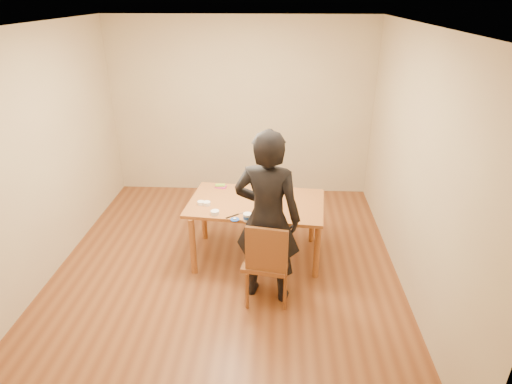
{
  "coord_description": "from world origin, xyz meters",
  "views": [
    {
      "loc": [
        0.57,
        -4.19,
        2.99
      ],
      "look_at": [
        0.34,
        0.24,
        0.9
      ],
      "focal_mm": 30.0,
      "sensor_mm": 36.0,
      "label": 1
    }
  ],
  "objects_px": {
    "dining_chair": "(267,261)",
    "person": "(267,219)",
    "cake_plate": "(262,195)",
    "cake": "(262,192)",
    "dining_table": "(256,203)"
  },
  "relations": [
    {
      "from": "dining_chair",
      "to": "person",
      "type": "xyz_separation_m",
      "value": [
        0.0,
        0.05,
        0.48
      ]
    },
    {
      "from": "cake_plate",
      "to": "cake",
      "type": "xyz_separation_m",
      "value": [
        -0.0,
        -0.0,
        0.05
      ]
    },
    {
      "from": "person",
      "to": "cake_plate",
      "type": "bearing_deg",
      "value": -72.73
    },
    {
      "from": "dining_table",
      "to": "dining_chair",
      "type": "xyz_separation_m",
      "value": [
        0.15,
        -0.78,
        -0.28
      ]
    },
    {
      "from": "dining_chair",
      "to": "person",
      "type": "distance_m",
      "value": 0.48
    },
    {
      "from": "dining_table",
      "to": "cake",
      "type": "relative_size",
      "value": 6.76
    },
    {
      "from": "cake",
      "to": "person",
      "type": "bearing_deg",
      "value": -84.5
    },
    {
      "from": "cake_plate",
      "to": "person",
      "type": "height_order",
      "value": "person"
    },
    {
      "from": "dining_table",
      "to": "cake",
      "type": "bearing_deg",
      "value": 72.28
    },
    {
      "from": "person",
      "to": "cake",
      "type": "bearing_deg",
      "value": -72.73
    },
    {
      "from": "cake_plate",
      "to": "cake",
      "type": "distance_m",
      "value": 0.05
    },
    {
      "from": "dining_table",
      "to": "person",
      "type": "bearing_deg",
      "value": -72.96
    },
    {
      "from": "dining_chair",
      "to": "person",
      "type": "relative_size",
      "value": 0.24
    },
    {
      "from": "cake",
      "to": "cake_plate",
      "type": "bearing_deg",
      "value": 45.0
    },
    {
      "from": "dining_table",
      "to": "cake",
      "type": "height_order",
      "value": "cake"
    }
  ]
}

